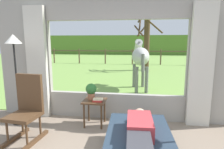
# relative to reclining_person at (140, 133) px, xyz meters

# --- Properties ---
(back_wall_with_window) EXTENTS (5.20, 0.12, 2.55)m
(back_wall_with_window) POSITION_rel_reclining_person_xyz_m (-0.53, 1.69, 0.73)
(back_wall_with_window) COLOR #9E998E
(back_wall_with_window) RESTS_ON ground_plane
(curtain_panel_left) EXTENTS (0.44, 0.10, 2.40)m
(curtain_panel_left) POSITION_rel_reclining_person_xyz_m (-2.22, 1.55, 0.68)
(curtain_panel_left) COLOR beige
(curtain_panel_left) RESTS_ON ground_plane
(curtain_panel_right) EXTENTS (0.44, 0.10, 2.40)m
(curtain_panel_right) POSITION_rel_reclining_person_xyz_m (1.16, 1.55, 0.68)
(curtain_panel_right) COLOR beige
(curtain_panel_right) RESTS_ON ground_plane
(outdoor_pasture_lawn) EXTENTS (36.00, 21.68, 0.02)m
(outdoor_pasture_lawn) POSITION_rel_reclining_person_xyz_m (-0.53, 12.59, -0.51)
(outdoor_pasture_lawn) COLOR #759E47
(outdoor_pasture_lawn) RESTS_ON ground_plane
(distant_hill_ridge) EXTENTS (36.00, 2.00, 2.40)m
(distant_hill_ridge) POSITION_rel_reclining_person_xyz_m (-0.53, 22.43, 0.68)
(distant_hill_ridge) COLOR #557B2F
(distant_hill_ridge) RESTS_ON ground_plane
(reclining_person) EXTENTS (0.37, 1.44, 0.22)m
(reclining_person) POSITION_rel_reclining_person_xyz_m (0.00, 0.00, 0.00)
(reclining_person) COLOR #B23338
(reclining_person) RESTS_ON recliner_sofa
(rocking_chair) EXTENTS (0.52, 0.72, 1.12)m
(rocking_chair) POSITION_rel_reclining_person_xyz_m (-1.91, 0.57, 0.02)
(rocking_chair) COLOR #4C331E
(rocking_chair) RESTS_ON ground_plane
(side_table) EXTENTS (0.44, 0.44, 0.52)m
(side_table) POSITION_rel_reclining_person_xyz_m (-0.89, 1.26, -0.10)
(side_table) COLOR #4C331E
(side_table) RESTS_ON ground_plane
(potted_plant) EXTENTS (0.22, 0.22, 0.32)m
(potted_plant) POSITION_rel_reclining_person_xyz_m (-0.97, 1.32, 0.18)
(potted_plant) COLOR #9E6042
(potted_plant) RESTS_ON side_table
(book_stack) EXTENTS (0.21, 0.17, 0.05)m
(book_stack) POSITION_rel_reclining_person_xyz_m (-0.81, 1.19, 0.02)
(book_stack) COLOR #B22D28
(book_stack) RESTS_ON side_table
(floor_lamp_left) EXTENTS (0.32, 0.32, 1.81)m
(floor_lamp_left) POSITION_rel_reclining_person_xyz_m (-2.46, 1.14, 0.94)
(floor_lamp_left) COLOR black
(floor_lamp_left) RESTS_ON ground_plane
(horse) EXTENTS (0.71, 1.81, 1.73)m
(horse) POSITION_rel_reclining_person_xyz_m (-0.00, 4.27, 0.63)
(horse) COLOR #B2B2AD
(horse) RESTS_ON outdoor_pasture_lawn
(pasture_tree) EXTENTS (1.62, 1.43, 3.38)m
(pasture_tree) POSITION_rel_reclining_person_xyz_m (0.32, 8.82, 1.21)
(pasture_tree) COLOR #4C3823
(pasture_tree) RESTS_ON outdoor_pasture_lawn
(pasture_fence_line) EXTENTS (16.10, 0.10, 1.10)m
(pasture_fence_line) POSITION_rel_reclining_person_xyz_m (-0.53, 11.61, 0.22)
(pasture_fence_line) COLOR brown
(pasture_fence_line) RESTS_ON outdoor_pasture_lawn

